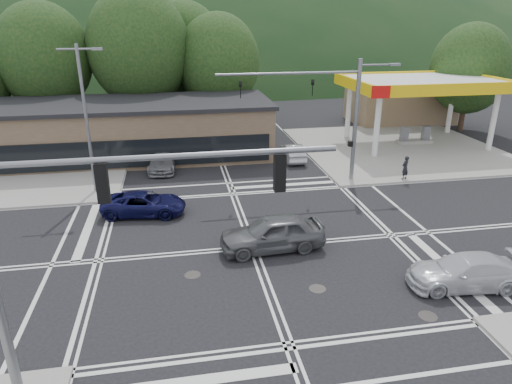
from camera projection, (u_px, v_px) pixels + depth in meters
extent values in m
plane|color=black|center=(253.00, 247.00, 22.04)|extent=(120.00, 120.00, 0.00)
cube|color=gray|center=(398.00, 148.00, 38.28)|extent=(16.00, 16.00, 0.15)
cube|color=gray|center=(15.00, 168.00, 33.27)|extent=(16.00, 16.00, 0.15)
cylinder|color=silver|center=(377.00, 126.00, 35.06)|extent=(0.44, 0.44, 5.00)
cylinder|color=silver|center=(349.00, 111.00, 40.57)|extent=(0.44, 0.44, 5.00)
cylinder|color=silver|center=(493.00, 121.00, 36.73)|extent=(0.44, 0.44, 5.00)
cylinder|color=silver|center=(451.00, 108.00, 42.24)|extent=(0.44, 0.44, 5.00)
cube|color=silver|center=(422.00, 82.00, 37.64)|extent=(12.00, 8.00, 0.60)
cube|color=yellow|center=(449.00, 90.00, 33.97)|extent=(12.20, 0.25, 0.90)
cube|color=yellow|center=(399.00, 76.00, 41.31)|extent=(12.20, 0.25, 0.90)
cube|color=yellow|center=(353.00, 84.00, 36.63)|extent=(0.25, 8.20, 0.90)
cube|color=yellow|center=(487.00, 81.00, 38.64)|extent=(0.25, 8.20, 0.90)
cube|color=red|center=(381.00, 92.00, 32.91)|extent=(1.40, 0.12, 0.90)
cube|color=gray|center=(414.00, 142.00, 39.47)|extent=(3.00, 1.00, 0.30)
cube|color=slate|center=(404.00, 134.00, 39.04)|extent=(0.60, 0.50, 1.30)
cube|color=slate|center=(426.00, 133.00, 39.38)|extent=(0.60, 0.50, 1.30)
cube|color=#846B4F|center=(400.00, 103.00, 47.62)|extent=(10.00, 6.00, 3.80)
cube|color=brown|center=(114.00, 132.00, 35.57)|extent=(24.00, 8.00, 4.00)
ellipsoid|color=#173318|center=(185.00, 64.00, 104.58)|extent=(252.00, 126.00, 140.00)
cylinder|color=#382619|center=(53.00, 112.00, 40.84)|extent=(0.50, 0.50, 4.84)
ellipsoid|color=black|center=(44.00, 57.00, 39.13)|extent=(8.00, 8.00, 9.20)
cylinder|color=#382619|center=(144.00, 106.00, 42.10)|extent=(0.50, 0.50, 5.28)
ellipsoid|color=black|center=(139.00, 48.00, 40.23)|extent=(9.00, 9.00, 10.35)
cylinder|color=#382619|center=(220.00, 108.00, 43.42)|extent=(0.50, 0.50, 4.40)
ellipsoid|color=black|center=(218.00, 62.00, 41.87)|extent=(7.60, 7.60, 8.74)
cylinder|color=#382619|center=(186.00, 100.00, 46.51)|extent=(0.50, 0.50, 4.84)
ellipsoid|color=black|center=(183.00, 52.00, 44.80)|extent=(8.40, 8.40, 9.66)
cylinder|color=#382619|center=(463.00, 110.00, 43.68)|extent=(0.50, 0.50, 3.96)
ellipsoid|color=black|center=(470.00, 69.00, 42.28)|extent=(7.20, 7.20, 8.28)
cylinder|color=slate|center=(87.00, 122.00, 27.25)|extent=(0.20, 0.20, 9.00)
cylinder|color=slate|center=(77.00, 49.00, 25.73)|extent=(2.20, 0.12, 0.12)
cube|color=slate|center=(97.00, 49.00, 25.91)|extent=(0.60, 0.25, 0.15)
cylinder|color=slate|center=(355.00, 123.00, 29.48)|extent=(0.28, 0.28, 8.00)
cylinder|color=slate|center=(289.00, 73.00, 27.57)|extent=(9.00, 0.16, 0.16)
imported|color=black|center=(312.00, 88.00, 28.15)|extent=(0.16, 0.20, 1.00)
imported|color=black|center=(240.00, 90.00, 27.40)|extent=(0.16, 0.20, 1.00)
cylinder|color=slate|center=(378.00, 65.00, 28.38)|extent=(2.40, 0.12, 0.12)
cube|color=slate|center=(395.00, 64.00, 28.57)|extent=(0.70, 0.30, 0.15)
cube|color=black|center=(350.00, 144.00, 29.95)|extent=(0.25, 0.30, 0.35)
cylinder|color=slate|center=(162.00, 157.00, 11.30)|extent=(9.00, 0.16, 0.16)
cube|color=black|center=(102.00, 183.00, 11.27)|extent=(0.30, 0.25, 1.00)
cube|color=black|center=(280.00, 173.00, 12.02)|extent=(0.30, 0.25, 1.00)
imported|color=#0C0D38|center=(144.00, 204.00, 25.51)|extent=(4.86, 2.75, 1.28)
imported|color=#55585A|center=(272.00, 233.00, 21.61)|extent=(5.08, 2.28, 1.69)
imported|color=silver|center=(465.00, 272.00, 18.66)|extent=(4.90, 2.48, 1.37)
imported|color=#A7AAAF|center=(293.00, 152.00, 35.11)|extent=(1.46, 3.89, 1.27)
imported|color=silver|center=(230.00, 142.00, 36.95)|extent=(2.29, 5.16, 1.72)
imported|color=slate|center=(163.00, 160.00, 33.03)|extent=(2.26, 4.75, 1.34)
imported|color=black|center=(405.00, 168.00, 30.53)|extent=(0.69, 0.61, 1.60)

